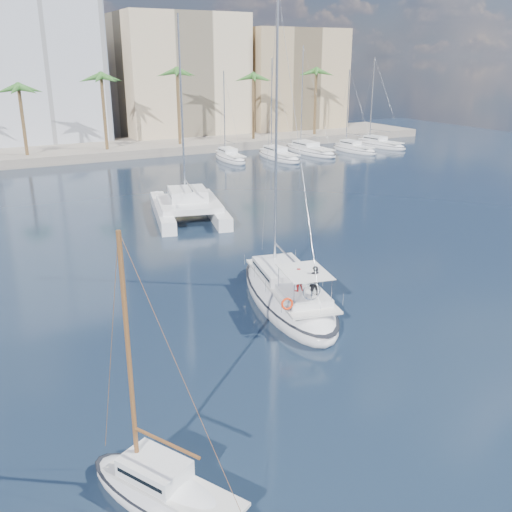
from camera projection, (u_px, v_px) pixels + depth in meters
ground at (276, 328)px, 29.76m from camera, size 160.00×160.00×0.00m
quay at (59, 153)px, 80.28m from camera, size 120.00×14.00×1.20m
building_beige at (180, 78)px, 94.47m from camera, size 20.00×14.00×20.00m
building_tan_right at (289, 83)px, 102.07m from camera, size 18.00×12.00×18.00m
palm_centre at (56, 82)px, 73.75m from camera, size 3.60×3.60×12.30m
palm_right at (282, 78)px, 88.93m from camera, size 3.60×3.60×12.30m
main_sloop at (288, 295)px, 32.57m from camera, size 6.27×12.47×17.71m
small_sloop at (169, 495)px, 17.90m from camera, size 4.91×6.72×9.39m
catamaran at (188, 204)px, 50.10m from camera, size 8.33×12.50×16.78m
seagull at (297, 298)px, 31.79m from camera, size 1.09×0.47×0.20m
moored_yacht_a at (230, 160)px, 77.77m from camera, size 3.37×9.52×11.90m
moored_yacht_b at (279, 159)px, 79.00m from camera, size 3.32×10.83×13.72m
moored_yacht_c at (310, 153)px, 83.57m from camera, size 3.98×12.33×15.54m
moored_yacht_d at (354, 152)px, 84.80m from camera, size 3.52×9.55×11.90m
moored_yacht_e at (379, 147)px, 89.37m from camera, size 4.61×11.11×13.72m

